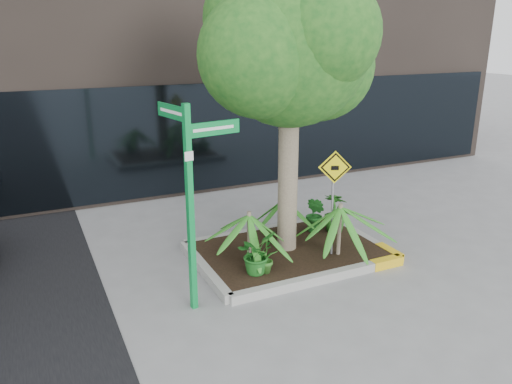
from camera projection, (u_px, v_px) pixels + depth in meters
name	position (u px, v px, depth m)	size (l,w,h in m)	color
ground	(287.00, 265.00, 8.61)	(80.00, 80.00, 0.00)	gray
planter	(291.00, 251.00, 8.91)	(3.35, 2.36, 0.15)	#9E9E99
tree	(290.00, 47.00, 7.92)	(3.29, 2.92, 4.93)	gray
palm_front	(340.00, 207.00, 8.42)	(1.04, 1.04, 1.16)	gray
palm_left	(249.00, 215.00, 8.22)	(0.97, 0.97, 1.08)	gray
palm_back	(284.00, 200.00, 9.26)	(0.86, 0.86, 0.95)	gray
shrub_a	(256.00, 253.00, 7.91)	(0.59, 0.59, 0.66)	#1C631D
shrub_b	(335.00, 212.00, 9.59)	(0.43, 0.43, 0.77)	#26671F
shrub_c	(266.00, 252.00, 7.92)	(0.38, 0.38, 0.71)	#2E6B21
shrub_d	(315.00, 215.00, 9.53)	(0.40, 0.40, 0.72)	#19571B
street_sign_post	(191.00, 186.00, 6.79)	(0.97, 0.86, 2.96)	#0D9741
cattle_sign	(334.00, 185.00, 8.40)	(0.52, 0.26, 1.81)	slate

